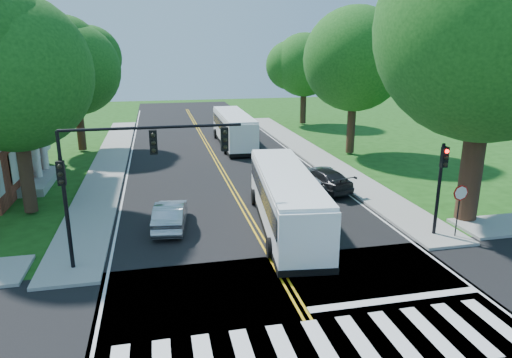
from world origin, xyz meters
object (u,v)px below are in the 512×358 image
object	(u,v)px
hatchback	(170,215)
suv	(322,176)
bus_lead	(286,198)
signal_ne	(441,177)
dark_sedan	(322,179)
signal_nw	(124,164)
bus_follow	(234,128)

from	to	relation	value
hatchback	suv	world-z (taller)	hatchback
bus_lead	signal_ne	bearing A→B (deg)	164.40
signal_ne	dark_sedan	world-z (taller)	signal_ne
signal_ne	suv	xyz separation A→B (m)	(-2.34, 9.15, -2.30)
bus_lead	suv	world-z (taller)	bus_lead
hatchback	signal_nw	bearing A→B (deg)	73.25
hatchback	suv	distance (m)	11.30
bus_follow	dark_sedan	xyz separation A→B (m)	(3.12, -15.04, -0.87)
signal_ne	suv	distance (m)	9.72
bus_lead	bus_follow	world-z (taller)	bus_follow
suv	dark_sedan	world-z (taller)	dark_sedan
signal_ne	bus_follow	xyz separation A→B (m)	(-5.78, 23.31, -1.38)
hatchback	dark_sedan	xyz separation A→B (m)	(9.67, 4.41, 0.01)
signal_nw	hatchback	world-z (taller)	signal_nw
bus_follow	suv	world-z (taller)	bus_follow
bus_lead	dark_sedan	size ratio (longest dim) A/B	2.35
signal_ne	bus_follow	world-z (taller)	signal_ne
signal_nw	dark_sedan	world-z (taller)	signal_nw
signal_ne	bus_lead	distance (m)	7.35
signal_nw	dark_sedan	size ratio (longest dim) A/B	1.48
signal_ne	suv	world-z (taller)	signal_ne
signal_nw	dark_sedan	xyz separation A→B (m)	(11.39, 8.29, -3.67)
signal_nw	signal_ne	size ratio (longest dim) A/B	1.62
bus_follow	signal_nw	bearing A→B (deg)	71.33
signal_nw	signal_ne	bearing A→B (deg)	0.05
bus_lead	suv	xyz separation A→B (m)	(4.34, 6.44, -0.86)
signal_nw	bus_follow	bearing A→B (deg)	70.47
hatchback	dark_sedan	size ratio (longest dim) A/B	0.87
signal_nw	signal_ne	world-z (taller)	signal_nw
bus_follow	suv	distance (m)	14.61
hatchback	dark_sedan	distance (m)	10.63
suv	dark_sedan	xyz separation A→B (m)	(-0.32, -0.87, 0.05)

